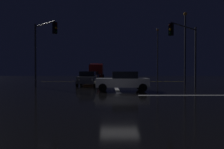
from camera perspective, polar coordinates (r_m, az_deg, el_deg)
name	(u,v)px	position (r m, az deg, el deg)	size (l,w,h in m)	color
ground	(119,96)	(14.69, 1.93, -5.58)	(120.00, 120.00, 0.10)	black
stop_line_north	(116,87)	(22.50, 1.02, -3.20)	(0.35, 13.42, 0.01)	white
centre_line_ns	(114,82)	(34.08, 0.44, -1.82)	(22.00, 0.15, 0.01)	yellow
sedan_gray	(87,78)	(24.41, -6.34, -1.01)	(2.02, 4.33, 1.57)	slate
sedan_orange	(90,77)	(30.57, -5.70, -0.63)	(2.02, 4.33, 1.57)	#C66014
sedan_blue	(93,76)	(37.02, -4.81, -0.37)	(2.02, 4.33, 1.57)	navy
box_truck	(97,71)	(43.89, -3.90, 1.01)	(2.68, 8.28, 3.08)	red
sedan_white_crossing	(123,81)	(17.99, 2.74, -1.68)	(4.33, 2.02, 1.57)	silver
traffic_signal_nw	(43,42)	(22.84, -17.31, 7.91)	(2.96, 2.96, 6.44)	#4C4C51
traffic_signal_ne	(186,43)	(22.71, 18.48, 7.65)	(3.85, 3.85, 6.15)	#4C4C51
streetlamp_right_far	(158,50)	(45.26, 11.66, 6.07)	(0.44, 0.44, 10.02)	#424247
streetlamp_right_near	(185,43)	(29.86, 18.29, 7.81)	(0.44, 0.44, 9.08)	#424247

